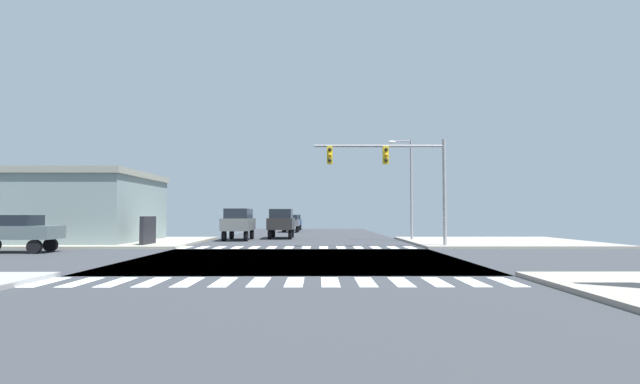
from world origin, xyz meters
The scene contains 13 objects.
ground centered at (0.00, 0.00, -0.03)m, with size 90.00×90.00×0.05m.
sidewalk_corner_ne centered at (13.00, 12.00, 0.07)m, with size 12.00×12.00×0.14m.
sidewalk_corner_nw centered at (-13.00, 12.00, 0.07)m, with size 12.00×12.00×0.14m.
crosswalk_near centered at (-0.25, -7.30, 0.00)m, with size 13.50×2.00×0.01m.
crosswalk_far centered at (-0.25, 7.30, 0.00)m, with size 13.50×2.00×0.01m.
traffic_signal_mast centered at (5.24, 7.12, 4.69)m, with size 7.66×0.55×6.29m.
street_lamp centered at (7.41, 14.14, 4.43)m, with size 1.78×0.32×7.32m.
bank_building centered at (-17.25, 12.02, 2.37)m, with size 14.76×9.76×4.73m.
sedan_nearside_1 centered at (-2.00, 39.60, 1.12)m, with size 1.80×4.30×1.88m.
suv_farside_1 centered at (-2.00, 18.20, 1.39)m, with size 1.96×4.60×2.34m.
sedan_crossing_2 centered at (-2.00, 32.30, 1.12)m, with size 1.80×4.30×1.88m.
sedan_queued_3 centered at (-14.33, 3.50, 1.12)m, with size 4.30×1.80×1.88m.
suv_trailing_2 centered at (-5.00, 15.51, 1.39)m, with size 1.96×4.60×2.34m.
Camera 1 is at (0.89, -21.20, 1.90)m, focal length 27.55 mm.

